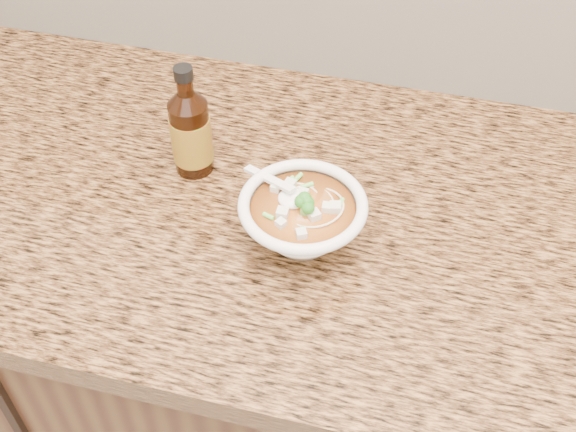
# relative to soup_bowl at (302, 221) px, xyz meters

# --- Properties ---
(cabinet) EXTENTS (4.00, 0.65, 0.86)m
(cabinet) POSITION_rel_soup_bowl_xyz_m (0.14, 0.08, -0.51)
(cabinet) COLOR #331B0F
(cabinet) RESTS_ON ground
(counter_slab) EXTENTS (4.00, 0.68, 0.04)m
(counter_slab) POSITION_rel_soup_bowl_xyz_m (0.14, 0.08, -0.06)
(counter_slab) COLOR olive
(counter_slab) RESTS_ON cabinet
(soup_bowl) EXTENTS (0.18, 0.17, 0.09)m
(soup_bowl) POSITION_rel_soup_bowl_xyz_m (0.00, 0.00, 0.00)
(soup_bowl) COLOR white
(soup_bowl) RESTS_ON counter_slab
(hot_sauce_bottle) EXTENTS (0.06, 0.06, 0.18)m
(hot_sauce_bottle) POSITION_rel_soup_bowl_xyz_m (-0.19, 0.10, 0.03)
(hot_sauce_bottle) COLOR black
(hot_sauce_bottle) RESTS_ON counter_slab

